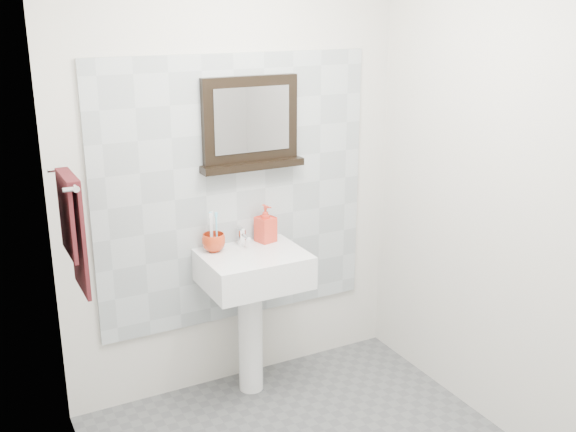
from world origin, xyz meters
The scene contains 12 objects.
back_wall centered at (0.00, 1.10, 1.25)m, with size 2.00×0.01×2.50m, color silver.
front_wall centered at (0.00, -1.10, 1.25)m, with size 2.00×0.01×2.50m, color silver.
left_wall centered at (-1.00, 0.00, 1.25)m, with size 0.01×2.20×2.50m, color silver.
right_wall centered at (1.00, 0.00, 1.25)m, with size 0.01×2.20×2.50m, color silver.
splashback centered at (0.00, 1.09, 1.15)m, with size 1.60×0.02×1.50m, color #A8B2B6.
pedestal_sink centered at (0.00, 0.87, 0.68)m, with size 0.55×0.44×0.96m.
toothbrush_cup centered at (-0.18, 0.99, 0.91)m, with size 0.13×0.13×0.10m, color #B83515.
toothbrushes centered at (-0.18, 0.99, 0.98)m, with size 0.05×0.04×0.21m.
soap_dispenser centered at (0.14, 1.00, 0.97)m, with size 0.10×0.10×0.21m, color red.
framed_mirror centered at (0.08, 1.06, 1.52)m, with size 0.59×0.11×0.50m.
towel_bar centered at (-0.95, 0.74, 1.41)m, with size 0.07×0.40×0.03m.
hand_towel centered at (-0.94, 0.74, 1.20)m, with size 0.06×0.30×0.55m.
Camera 1 is at (-1.41, -2.24, 2.14)m, focal length 42.00 mm.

